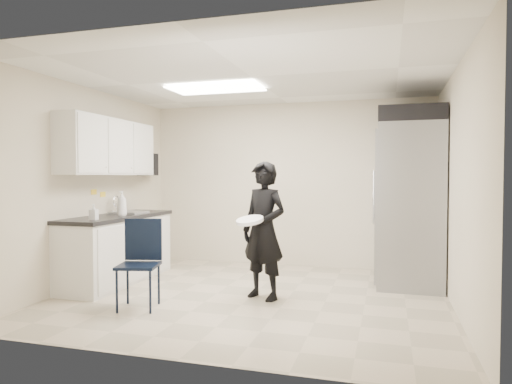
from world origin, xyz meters
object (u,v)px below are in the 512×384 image
(lower_counter, at_px, (118,250))
(folding_chair, at_px, (138,266))
(commercial_fridge, at_px, (409,205))
(man_tuxedo, at_px, (264,230))

(lower_counter, distance_m, folding_chair, 1.39)
(lower_counter, xyz_separation_m, folding_chair, (0.92, -1.03, 0.04))
(commercial_fridge, xyz_separation_m, folding_chair, (-2.86, -2.11, -0.58))
(commercial_fridge, relative_size, man_tuxedo, 1.31)
(folding_chair, height_order, man_tuxedo, man_tuxedo)
(lower_counter, bearing_deg, man_tuxedo, -6.95)
(lower_counter, bearing_deg, folding_chair, -48.16)
(lower_counter, relative_size, commercial_fridge, 0.90)
(lower_counter, xyz_separation_m, commercial_fridge, (3.78, 1.07, 0.62))
(lower_counter, relative_size, folding_chair, 2.04)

